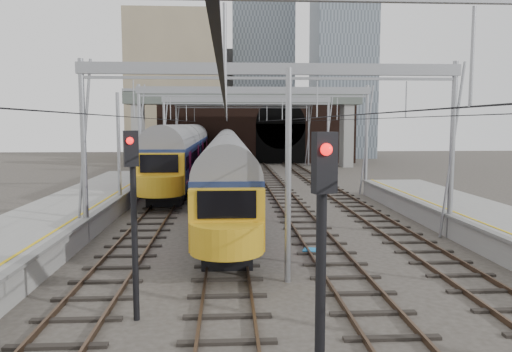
{
  "coord_description": "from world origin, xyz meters",
  "views": [
    {
      "loc": [
        -1.97,
        -14.01,
        5.23
      ],
      "look_at": [
        -0.43,
        12.83,
        2.4
      ],
      "focal_mm": 35.0,
      "sensor_mm": 36.0,
      "label": 1
    }
  ],
  "objects": [
    {
      "name": "city_skyline",
      "position": [
        2.73,
        70.48,
        17.09
      ],
      "size": [
        37.5,
        27.5,
        60.0
      ],
      "color": "tan",
      "rests_on": "ground"
    },
    {
      "name": "signal_near_left",
      "position": [
        -4.42,
        -1.05,
        3.17
      ],
      "size": [
        0.4,
        0.47,
        5.05
      ],
      "rotation": [
        0.0,
        0.0,
        0.39
      ],
      "color": "black",
      "rests_on": "ground"
    },
    {
      "name": "train_second",
      "position": [
        -6.0,
        50.81,
        2.64
      ],
      "size": [
        3.05,
        70.42,
        5.16
      ],
      "color": "black",
      "rests_on": "ground"
    },
    {
      "name": "train_main",
      "position": [
        -2.0,
        32.24,
        2.37
      ],
      "size": [
        2.61,
        60.36,
        4.55
      ],
      "color": "black",
      "rests_on": "ground"
    },
    {
      "name": "equip_cover_c",
      "position": [
        1.57,
        5.76,
        0.05
      ],
      "size": [
        1.05,
        0.88,
        0.11
      ],
      "primitive_type": "cube",
      "rotation": [
        0.0,
        0.0,
        -0.31
      ],
      "color": "#1A7EC4",
      "rests_on": "ground"
    },
    {
      "name": "overbridge",
      "position": [
        0.0,
        46.0,
        7.27
      ],
      "size": [
        28.0,
        3.0,
        9.25
      ],
      "color": "gray",
      "rests_on": "ground"
    },
    {
      "name": "tracks",
      "position": [
        0.0,
        15.0,
        0.02
      ],
      "size": [
        14.4,
        80.0,
        0.22
      ],
      "color": "#4C3828",
      "rests_on": "ground"
    },
    {
      "name": "signal_near_centre",
      "position": [
        -0.51,
        -6.5,
        3.2
      ],
      "size": [
        0.4,
        0.48,
        5.11
      ],
      "rotation": [
        0.0,
        0.0,
        0.33
      ],
      "color": "black",
      "rests_on": "ground"
    },
    {
      "name": "ground",
      "position": [
        0.0,
        0.0,
        0.0
      ],
      "size": [
        160.0,
        160.0,
        0.0
      ],
      "primitive_type": "plane",
      "color": "#38332D",
      "rests_on": "ground"
    },
    {
      "name": "equip_cover_b",
      "position": [
        -1.34,
        6.71,
        0.05
      ],
      "size": [
        1.03,
        0.89,
        0.1
      ],
      "primitive_type": "cube",
      "rotation": [
        0.0,
        0.0,
        -0.36
      ],
      "color": "#1A7EC4",
      "rests_on": "ground"
    },
    {
      "name": "retaining_wall",
      "position": [
        1.4,
        51.93,
        4.33
      ],
      "size": [
        28.0,
        2.75,
        9.0
      ],
      "color": "black",
      "rests_on": "ground"
    },
    {
      "name": "overhead_line",
      "position": [
        0.0,
        21.49,
        6.57
      ],
      "size": [
        16.8,
        80.0,
        8.0
      ],
      "color": "gray",
      "rests_on": "ground"
    }
  ]
}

